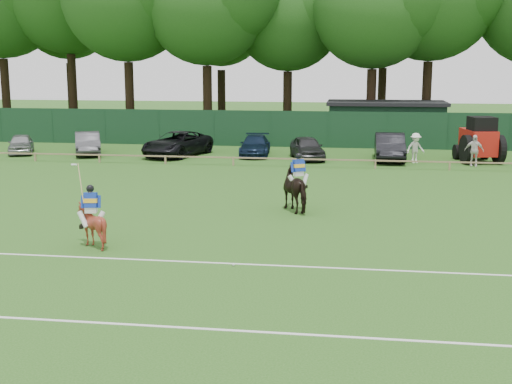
% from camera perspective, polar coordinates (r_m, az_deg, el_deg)
% --- Properties ---
extents(ground, '(160.00, 160.00, 0.00)m').
position_cam_1_polar(ground, '(21.26, -2.51, -5.18)').
color(ground, '#1E4C14').
rests_on(ground, ground).
extents(horse_dark, '(1.92, 2.31, 1.79)m').
position_cam_1_polar(horse_dark, '(27.15, 3.54, 0.27)').
color(horse_dark, black).
rests_on(horse_dark, ground).
extents(horse_chestnut, '(1.33, 1.45, 1.41)m').
position_cam_1_polar(horse_chestnut, '(22.54, -13.52, -2.70)').
color(horse_chestnut, maroon).
rests_on(horse_chestnut, ground).
extents(sedan_silver, '(2.83, 3.98, 1.26)m').
position_cam_1_polar(sedan_silver, '(46.61, -19.00, 3.81)').
color(sedan_silver, '#939698').
rests_on(sedan_silver, ground).
extents(sedan_grey, '(3.09, 4.60, 1.43)m').
position_cam_1_polar(sedan_grey, '(44.92, -13.85, 3.96)').
color(sedan_grey, '#323235').
rests_on(sedan_grey, ground).
extents(suv_black, '(4.01, 5.98, 1.52)m').
position_cam_1_polar(suv_black, '(43.27, -6.58, 4.01)').
color(suv_black, black).
rests_on(suv_black, ground).
extents(sedan_navy, '(2.10, 4.50, 1.27)m').
position_cam_1_polar(sedan_navy, '(43.09, -0.07, 3.88)').
color(sedan_navy, '#101E34').
rests_on(sedan_navy, ground).
extents(hatch_grey, '(2.69, 4.39, 1.40)m').
position_cam_1_polar(hatch_grey, '(41.65, 4.28, 3.70)').
color(hatch_grey, '#2B2A2D').
rests_on(hatch_grey, ground).
extents(estate_black, '(1.72, 4.92, 1.62)m').
position_cam_1_polar(estate_black, '(41.81, 11.08, 3.71)').
color(estate_black, black).
rests_on(estate_black, ground).
extents(spectator_left, '(1.30, 1.06, 1.75)m').
position_cam_1_polar(spectator_left, '(41.03, 13.14, 3.59)').
color(spectator_left, silver).
rests_on(spectator_left, ground).
extents(spectator_mid, '(1.10, 0.60, 1.78)m').
position_cam_1_polar(spectator_mid, '(40.62, 17.71, 3.31)').
color(spectator_mid, silver).
rests_on(spectator_mid, ground).
extents(rider_dark, '(0.87, 0.63, 1.41)m').
position_cam_1_polar(rider_dark, '(27.00, 3.57, 1.90)').
color(rider_dark, silver).
rests_on(rider_dark, ground).
extents(rider_chestnut, '(0.96, 0.53, 2.05)m').
position_cam_1_polar(rider_chestnut, '(22.39, -13.61, -1.03)').
color(rider_chestnut, silver).
rests_on(rider_chestnut, ground).
extents(polo_ball, '(0.09, 0.09, 0.09)m').
position_cam_1_polar(polo_ball, '(20.03, -1.88, -6.05)').
color(polo_ball, silver).
rests_on(polo_ball, ground).
extents(pitch_lines, '(60.00, 5.10, 0.01)m').
position_cam_1_polar(pitch_lines, '(17.99, -4.62, -8.21)').
color(pitch_lines, silver).
rests_on(pitch_lines, ground).
extents(pitch_rail, '(62.10, 0.10, 0.50)m').
position_cam_1_polar(pitch_rail, '(38.64, 2.49, 2.78)').
color(pitch_rail, '#997F5B').
rests_on(pitch_rail, ground).
extents(perimeter_fence, '(92.08, 0.08, 2.50)m').
position_cam_1_polar(perimeter_fence, '(47.44, 3.61, 5.25)').
color(perimeter_fence, '#14351E').
rests_on(perimeter_fence, ground).
extents(utility_shed, '(8.40, 4.40, 3.04)m').
position_cam_1_polar(utility_shed, '(50.29, 10.77, 5.73)').
color(utility_shed, '#14331E').
rests_on(utility_shed, ground).
extents(tree_row, '(96.00, 12.00, 21.00)m').
position_cam_1_polar(tree_row, '(55.40, 6.36, 4.71)').
color(tree_row, '#26561C').
rests_on(tree_row, ground).
extents(tractor, '(2.67, 3.54, 2.70)m').
position_cam_1_polar(tractor, '(42.26, 18.10, 4.08)').
color(tractor, red).
rests_on(tractor, ground).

